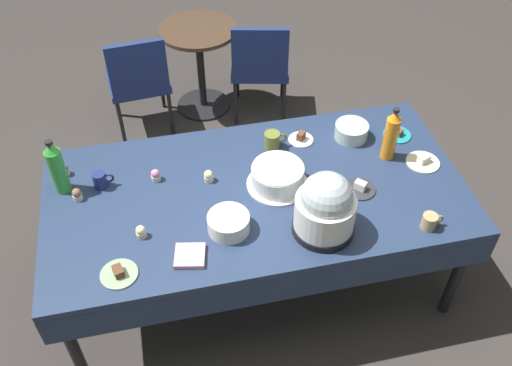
{
  "coord_description": "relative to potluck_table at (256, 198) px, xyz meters",
  "views": [
    {
      "loc": [
        -0.45,
        -2.02,
        2.82
      ],
      "look_at": [
        0.0,
        0.0,
        0.8
      ],
      "focal_mm": 39.18,
      "sensor_mm": 36.0,
      "label": 1
    }
  ],
  "objects": [
    {
      "name": "coffee_mug_navy",
      "position": [
        -0.79,
        0.2,
        0.11
      ],
      "size": [
        0.11,
        0.07,
        0.09
      ],
      "color": "navy",
      "rests_on": "potluck_table"
    },
    {
      "name": "cupcake_rose",
      "position": [
        -0.98,
        0.34,
        0.09
      ],
      "size": [
        0.05,
        0.05,
        0.07
      ],
      "color": "beige",
      "rests_on": "potluck_table"
    },
    {
      "name": "dessert_plate_teal",
      "position": [
        0.9,
        0.26,
        0.07
      ],
      "size": [
        0.16,
        0.16,
        0.04
      ],
      "color": "teal",
      "rests_on": "potluck_table"
    },
    {
      "name": "cupcake_berry",
      "position": [
        -0.91,
        0.13,
        0.09
      ],
      "size": [
        0.05,
        0.05,
        0.07
      ],
      "color": "beige",
      "rests_on": "potluck_table"
    },
    {
      "name": "round_cafe_table",
      "position": [
        -0.05,
        1.81,
        -0.19
      ],
      "size": [
        0.6,
        0.6,
        0.72
      ],
      "color": "#473323",
      "rests_on": "ground"
    },
    {
      "name": "coffee_mug_olive",
      "position": [
        0.17,
        0.32,
        0.11
      ],
      "size": [
        0.13,
        0.09,
        0.1
      ],
      "color": "olive",
      "rests_on": "potluck_table"
    },
    {
      "name": "cupcake_cocoa",
      "position": [
        -0.23,
        0.12,
        0.09
      ],
      "size": [
        0.05,
        0.05,
        0.07
      ],
      "color": "beige",
      "rests_on": "potluck_table"
    },
    {
      "name": "soda_bottle_lime_soda",
      "position": [
        -0.98,
        0.22,
        0.21
      ],
      "size": [
        0.08,
        0.08,
        0.33
      ],
      "color": "green",
      "rests_on": "potluck_table"
    },
    {
      "name": "ceramic_snack_bowl",
      "position": [
        -0.19,
        -0.24,
        0.11
      ],
      "size": [
        0.21,
        0.21,
        0.09
      ],
      "primitive_type": "cylinder",
      "color": "silver",
      "rests_on": "potluck_table"
    },
    {
      "name": "cupcake_lemon",
      "position": [
        -0.5,
        0.19,
        0.09
      ],
      "size": [
        0.05,
        0.05,
        0.07
      ],
      "color": "beige",
      "rests_on": "potluck_table"
    },
    {
      "name": "paper_napkin_stack",
      "position": [
        -0.4,
        -0.37,
        0.07
      ],
      "size": [
        0.17,
        0.17,
        0.02
      ],
      "primitive_type": "cube",
      "rotation": [
        0.0,
        0.0,
        -0.2
      ],
      "color": "pink",
      "rests_on": "potluck_table"
    },
    {
      "name": "maroon_chair_left",
      "position": [
        -0.54,
        1.59,
        -0.2
      ],
      "size": [
        0.48,
        0.48,
        0.85
      ],
      "color": "navy",
      "rests_on": "ground"
    },
    {
      "name": "cupcake_vanilla",
      "position": [
        -0.61,
        -0.19,
        0.09
      ],
      "size": [
        0.05,
        0.05,
        0.07
      ],
      "color": "beige",
      "rests_on": "potluck_table"
    },
    {
      "name": "dessert_plate_white",
      "position": [
        0.34,
        0.34,
        0.08
      ],
      "size": [
        0.14,
        0.14,
        0.06
      ],
      "color": "white",
      "rests_on": "potluck_table"
    },
    {
      "name": "ground",
      "position": [
        0.0,
        0.0,
        -0.69
      ],
      "size": [
        9.0,
        9.0,
        0.0
      ],
      "primitive_type": "plane",
      "color": "#383330"
    },
    {
      "name": "potluck_table",
      "position": [
        0.0,
        0.0,
        0.0
      ],
      "size": [
        2.2,
        1.1,
        0.75
      ],
      "color": "navy",
      "rests_on": "ground"
    },
    {
      "name": "frosted_layer_cake",
      "position": [
        0.12,
        0.01,
        0.12
      ],
      "size": [
        0.33,
        0.33,
        0.13
      ],
      "color": "silver",
      "rests_on": "potluck_table"
    },
    {
      "name": "glass_salad_bowl",
      "position": [
        0.63,
        0.31,
        0.11
      ],
      "size": [
        0.19,
        0.19,
        0.09
      ],
      "primitive_type": "cylinder",
      "color": "#B2C6BC",
      "rests_on": "potluck_table"
    },
    {
      "name": "dessert_plate_charcoal",
      "position": [
        0.53,
        -0.12,
        0.07
      ],
      "size": [
        0.17,
        0.17,
        0.05
      ],
      "color": "#2D2D33",
      "rests_on": "potluck_table"
    },
    {
      "name": "maroon_chair_right",
      "position": [
        0.38,
        1.59,
        -0.2
      ],
      "size": [
        0.53,
        0.53,
        0.85
      ],
      "color": "navy",
      "rests_on": "ground"
    },
    {
      "name": "slow_cooker",
      "position": [
        0.26,
        -0.34,
        0.22
      ],
      "size": [
        0.3,
        0.3,
        0.35
      ],
      "color": "black",
      "rests_on": "potluck_table"
    },
    {
      "name": "dessert_plate_sage",
      "position": [
        -0.73,
        -0.4,
        0.07
      ],
      "size": [
        0.17,
        0.17,
        0.05
      ],
      "color": "#8CA87F",
      "rests_on": "potluck_table"
    },
    {
      "name": "dessert_plate_cream",
      "position": [
        0.94,
        0.01,
        0.07
      ],
      "size": [
        0.18,
        0.18,
        0.05
      ],
      "color": "beige",
      "rests_on": "potluck_table"
    },
    {
      "name": "soda_bottle_orange_juice",
      "position": [
        0.77,
        0.1,
        0.21
      ],
      "size": [
        0.08,
        0.08,
        0.33
      ],
      "color": "orange",
      "rests_on": "potluck_table"
    },
    {
      "name": "coffee_mug_tan",
      "position": [
        0.77,
        -0.43,
        0.1
      ],
      "size": [
        0.11,
        0.07,
        0.08
      ],
      "color": "tan",
      "rests_on": "potluck_table"
    }
  ]
}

